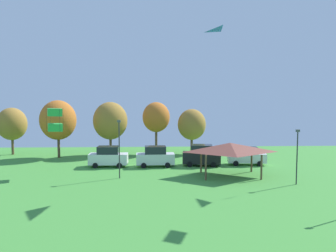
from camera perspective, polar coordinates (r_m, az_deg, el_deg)
name	(u,v)px	position (r m, az deg, el deg)	size (l,w,h in m)	color
kite_flying_7	(55,120)	(39.84, -17.68, 0.95)	(1.89, 1.87, 2.47)	green
kite_flying_8	(204,42)	(34.90, 5.73, 13.27)	(2.03, 2.71, 0.39)	blue
parked_car_leftmost	(108,157)	(43.99, -9.54, -4.88)	(4.69, 2.15, 2.50)	silver
parked_car_second_from_left	(155,157)	(43.49, -2.04, -4.92)	(4.68, 2.15, 2.50)	silver
parked_car_third_from_left	(202,155)	(44.15, 5.42, -4.73)	(4.84, 2.54, 2.61)	black
parked_car_rightmost_in_row	(247,156)	(45.64, 12.51, -4.72)	(4.83, 2.25, 2.22)	silver
park_pavilion	(230,148)	(38.77, 9.93, -3.43)	(7.46, 4.85, 3.60)	brown
light_post_0	(297,153)	(36.74, 20.01, -4.11)	(0.36, 0.20, 5.39)	#2D2D33
light_post_1	(119,146)	(37.36, -7.83, -3.12)	(0.36, 0.20, 6.13)	#2D2D33
treeline_tree_0	(12,124)	(56.63, -23.76, 0.30)	(4.31, 4.31, 6.88)	brown
treeline_tree_1	(58,120)	(51.54, -17.23, 0.90)	(5.00, 5.00, 8.00)	brown
treeline_tree_2	(110,121)	(51.92, -9.24, 0.82)	(4.94, 4.94, 7.73)	brown
treeline_tree_3	(156,117)	(52.41, -1.91, 1.41)	(4.03, 4.03, 7.68)	brown
treeline_tree_4	(192,125)	(52.63, 3.83, 0.23)	(4.16, 4.16, 6.66)	brown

